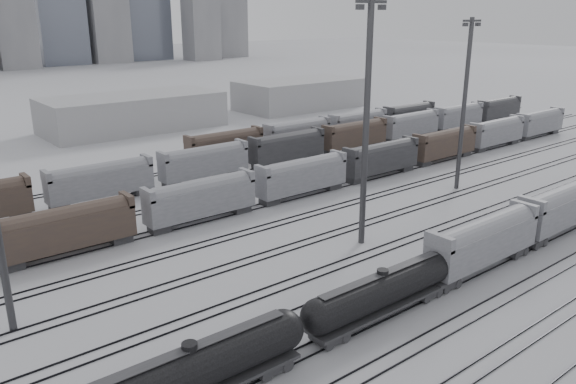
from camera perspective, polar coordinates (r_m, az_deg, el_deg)
ground at (r=57.46m, az=16.25°, el=-9.64°), size 900.00×900.00×0.00m
tracks at (r=67.77m, az=4.16°, el=-4.59°), size 220.00×71.50×0.16m
tank_car_a at (r=40.10m, az=-9.83°, el=-17.54°), size 18.91×3.15×4.67m
tank_car_b at (r=50.41m, az=9.49°, el=-9.90°), size 17.80×2.97×4.40m
hopper_car_a at (r=61.47m, az=19.22°, el=-4.53°), size 15.80×3.14×5.65m
hopper_car_b at (r=75.67m, az=26.15°, el=-1.21°), size 16.14×3.21×5.77m
light_mast_c at (r=62.71m, az=7.97°, el=7.27°), size 4.39×0.70×27.43m
light_mast_d at (r=87.50m, az=17.49°, el=8.78°), size 4.04×0.65×25.28m
bg_string_near at (r=82.16m, az=1.44°, el=1.47°), size 151.00×3.00×5.60m
bg_string_mid at (r=100.27m, az=-0.09°, el=4.44°), size 151.00×3.00×5.60m
bg_string_far at (r=117.38m, az=4.17°, el=6.34°), size 66.00×3.00×5.60m
warehouse_mid at (r=135.88m, az=-15.43°, el=7.81°), size 40.00×18.00×8.00m
warehouse_right at (r=162.06m, az=1.14°, el=9.92°), size 35.00×18.00×8.00m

